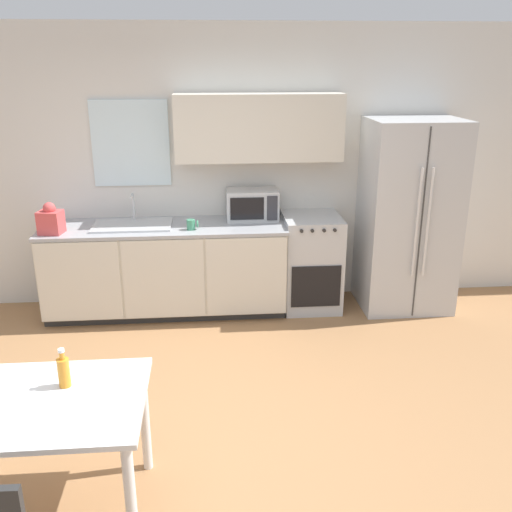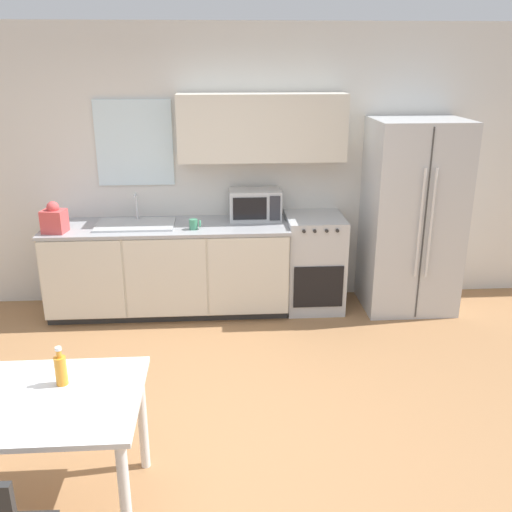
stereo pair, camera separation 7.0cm
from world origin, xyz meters
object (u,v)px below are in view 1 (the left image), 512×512
object	(u,v)px
refrigerator	(408,216)
microwave	(252,205)
drink_bottle	(64,371)
dining_table	(44,419)
oven_range	(311,262)
coffee_mug	(192,225)

from	to	relation	value
refrigerator	microwave	distance (m)	1.52
drink_bottle	dining_table	bearing A→B (deg)	-125.47
microwave	dining_table	xyz separation A→B (m)	(-1.30, -2.77, -0.41)
microwave	drink_bottle	bearing A→B (deg)	-114.60
oven_range	refrigerator	world-z (taller)	refrigerator
oven_range	refrigerator	xyz separation A→B (m)	(0.93, -0.04, 0.46)
oven_range	microwave	xyz separation A→B (m)	(-0.57, 0.12, 0.57)
coffee_mug	dining_table	xyz separation A→B (m)	(-0.72, -2.48, -0.31)
coffee_mug	drink_bottle	distance (m)	2.43
refrigerator	dining_table	distance (m)	3.85
dining_table	microwave	bearing A→B (deg)	64.83
refrigerator	microwave	xyz separation A→B (m)	(-1.51, 0.16, 0.11)
microwave	coffee_mug	xyz separation A→B (m)	(-0.58, -0.30, -0.10)
dining_table	drink_bottle	bearing A→B (deg)	54.53
oven_range	drink_bottle	size ratio (longest dim) A/B	4.19
drink_bottle	coffee_mug	bearing A→B (deg)	74.99
oven_range	coffee_mug	distance (m)	1.26
oven_range	microwave	bearing A→B (deg)	168.16
oven_range	drink_bottle	world-z (taller)	drink_bottle
coffee_mug	drink_bottle	world-z (taller)	coffee_mug
refrigerator	drink_bottle	xyz separation A→B (m)	(-2.72, -2.48, -0.11)
microwave	drink_bottle	xyz separation A→B (m)	(-1.21, -2.64, -0.21)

